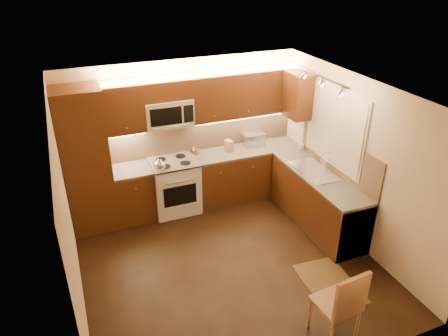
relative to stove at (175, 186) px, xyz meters
name	(u,v)px	position (x,y,z in m)	size (l,w,h in m)	color
floor	(229,263)	(0.30, -1.68, -0.46)	(4.00, 4.00, 0.01)	black
ceiling	(230,95)	(0.30, -1.68, 2.04)	(4.00, 4.00, 0.01)	beige
wall_back	(184,133)	(0.30, 0.32, 0.79)	(4.00, 0.01, 2.50)	beige
wall_front	(313,290)	(0.30, -3.67, 0.79)	(4.00, 0.01, 2.50)	beige
wall_left	(68,221)	(-1.70, -1.68, 0.79)	(0.01, 4.00, 2.50)	beige
wall_right	(356,162)	(2.30, -1.68, 0.79)	(0.01, 4.00, 2.50)	beige
pantry	(86,162)	(-1.35, 0.02, 0.69)	(0.70, 0.60, 2.30)	#3F240D
base_cab_back_left	(134,194)	(-0.69, 0.02, -0.03)	(0.62, 0.60, 0.86)	#3F240D
counter_back_left	(131,170)	(-0.69, 0.02, 0.42)	(0.62, 0.60, 0.04)	#3E3B38
base_cab_back_right	(246,173)	(1.34, 0.02, -0.03)	(1.92, 0.60, 0.86)	#3F240D
counter_back_right	(247,150)	(1.34, 0.02, 0.42)	(1.92, 0.60, 0.04)	#3E3B38
base_cab_right	(317,201)	(2.00, -1.28, -0.03)	(0.60, 2.00, 0.86)	#3F240D
counter_right	(320,176)	(2.00, -1.28, 0.42)	(0.60, 2.00, 0.04)	#3E3B38
dishwasher	(344,224)	(2.00, -1.98, -0.03)	(0.58, 0.60, 0.84)	silver
backsplash_back	(204,133)	(0.65, 0.31, 0.74)	(3.30, 0.02, 0.60)	tan
backsplash_right	(338,155)	(2.29, -1.28, 0.74)	(0.02, 2.00, 0.60)	tan
upper_cab_back_left	(123,108)	(-0.69, 0.15, 1.42)	(0.62, 0.35, 0.75)	#3F240D
upper_cab_back_right	(245,93)	(1.34, 0.15, 1.42)	(1.92, 0.35, 0.75)	#3F240D
upper_cab_bridge	(166,89)	(0.00, 0.15, 1.63)	(0.76, 0.35, 0.31)	#3F240D
upper_cab_right_corner	(299,95)	(2.12, -0.28, 1.42)	(0.35, 0.50, 0.75)	#3F240D
stove	(175,186)	(0.00, 0.00, 0.00)	(0.76, 0.65, 0.92)	silver
microwave	(168,113)	(0.00, 0.14, 1.26)	(0.76, 0.38, 0.44)	silver
window_frame	(335,127)	(2.29, -1.12, 1.14)	(0.03, 1.44, 1.24)	silver
window_blinds	(334,127)	(2.27, -1.12, 1.14)	(0.02, 1.36, 1.16)	silver
sink	(315,167)	(2.00, -1.12, 0.52)	(0.52, 0.86, 0.15)	silver
faucet	(326,161)	(2.18, -1.12, 0.59)	(0.20, 0.04, 0.30)	silver
track_light_bar	(323,77)	(1.85, -1.27, 2.00)	(0.04, 1.20, 0.03)	silver
kettle	(159,164)	(-0.27, -0.21, 0.57)	(0.19, 0.19, 0.22)	silver
toaster_oven	(253,139)	(1.53, 0.16, 0.55)	(0.37, 0.28, 0.22)	silver
knife_block	(229,146)	(1.02, 0.07, 0.54)	(0.09, 0.15, 0.20)	#AC774E
spice_jar_a	(193,149)	(0.44, 0.26, 0.49)	(0.04, 0.04, 0.10)	silver
spice_jar_b	(195,152)	(0.44, 0.17, 0.49)	(0.04, 0.04, 0.09)	olive
spice_jar_c	(194,150)	(0.44, 0.23, 0.48)	(0.04, 0.04, 0.09)	silver
spice_jar_d	(197,152)	(0.47, 0.15, 0.49)	(0.05, 0.05, 0.09)	olive
soap_bottle	(301,145)	(2.22, -0.34, 0.52)	(0.07, 0.08, 0.16)	white
rug	(329,284)	(1.40, -2.58, -0.45)	(0.64, 0.96, 0.01)	black
dining_chair	(336,301)	(0.94, -3.28, 0.04)	(0.44, 0.44, 1.00)	#AC774E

